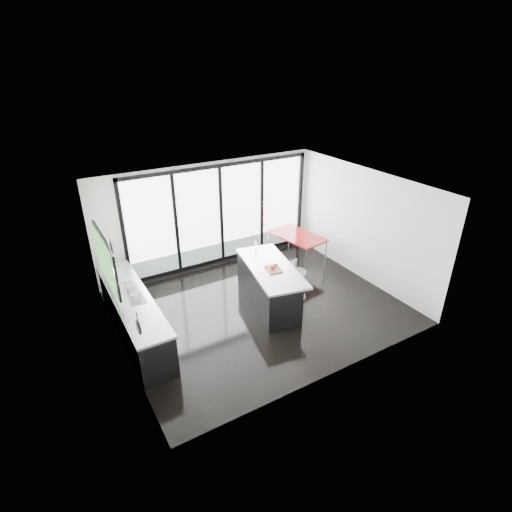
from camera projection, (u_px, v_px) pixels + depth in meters
floor at (259, 307)px, 9.10m from camera, size 6.00×5.00×0.00m
ceiling at (259, 188)px, 7.85m from camera, size 6.00×5.00×0.00m
wall_back at (220, 219)px, 10.55m from camera, size 6.00×0.09×2.80m
wall_front at (337, 310)px, 6.55m from camera, size 6.00×0.00×2.80m
wall_left at (112, 275)px, 7.26m from camera, size 0.26×5.00×2.80m
wall_right at (363, 225)px, 9.84m from camera, size 0.00×5.00×2.80m
counter_cabinets at (134, 316)px, 7.99m from camera, size 0.69×3.24×1.36m
island at (268, 285)px, 9.08m from camera, size 1.38×2.41×1.20m
bar_stool_near at (297, 284)px, 9.31m from camera, size 0.58×0.58×0.71m
bar_stool_far at (271, 271)px, 9.93m from camera, size 0.50×0.50×0.66m
red_table at (297, 249)px, 10.91m from camera, size 1.10×1.65×0.82m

